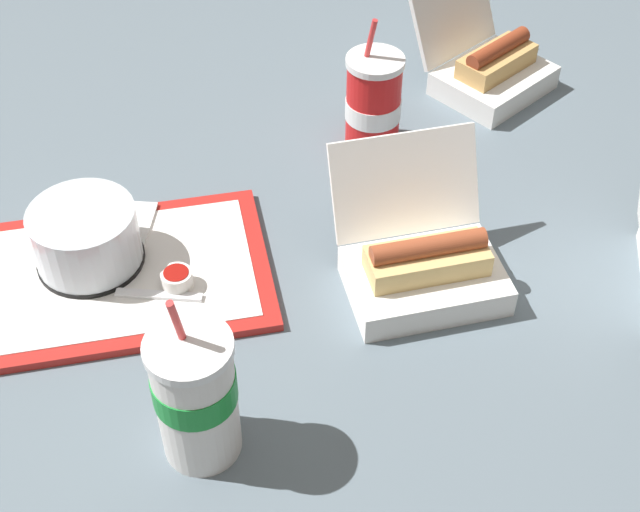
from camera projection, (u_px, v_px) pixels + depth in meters
ground_plane at (344, 270)px, 1.17m from camera, size 3.20×3.20×0.00m
food_tray at (126, 275)px, 1.15m from camera, size 0.40×0.30×0.01m
cake_container at (86, 238)px, 1.13m from camera, size 0.14×0.14×0.08m
ketchup_cup at (177, 279)px, 1.12m from camera, size 0.04×0.04×0.02m
napkin_stack at (114, 226)px, 1.21m from camera, size 0.13×0.13×0.00m
plastic_fork at (159, 295)px, 1.11m from camera, size 0.11×0.05×0.00m
clamshell_hotdog_front at (423, 263)px, 1.12m from camera, size 0.21×0.21×0.16m
clamshell_hotdog_center at (489, 67)px, 1.44m from camera, size 0.24×0.25×0.17m
soda_cup_corner at (196, 395)px, 0.91m from camera, size 0.09×0.09×0.23m
soda_cup_left at (373, 103)px, 1.31m from camera, size 0.09×0.09×0.21m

